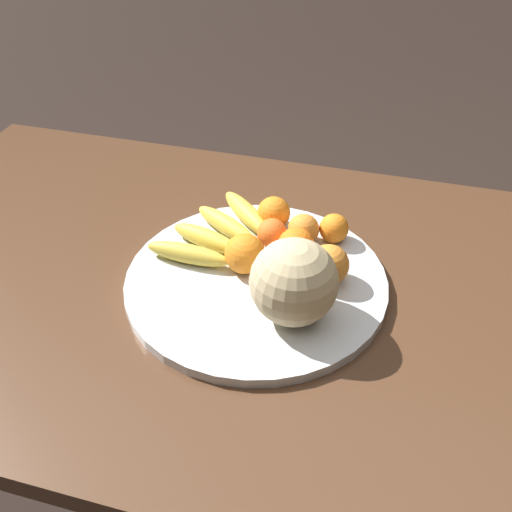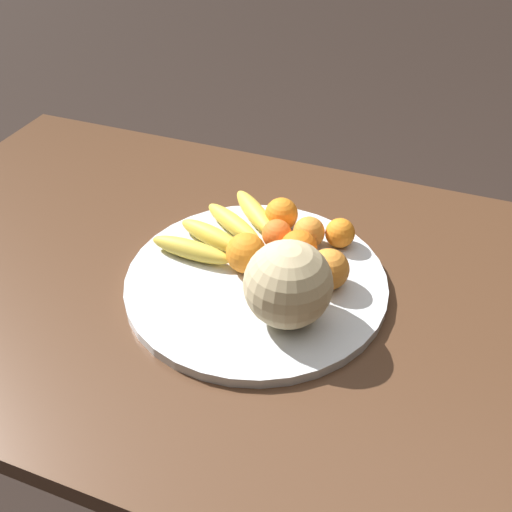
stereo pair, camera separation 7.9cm
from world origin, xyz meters
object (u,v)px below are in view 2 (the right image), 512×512
(banana_bunch, at_px, (225,230))
(orange_mid_center, at_px, (299,249))
(orange_back_right, at_px, (246,253))
(produce_tag, at_px, (275,263))
(fruit_bowl, at_px, (256,281))
(orange_top_small, at_px, (277,234))
(orange_front_right, at_px, (309,232))
(orange_side_extra, at_px, (329,269))
(kitchen_table, at_px, (239,316))
(melon, at_px, (288,284))
(orange_back_left, at_px, (281,214))
(orange_front_left, at_px, (340,233))

(banana_bunch, distance_m, orange_mid_center, 0.16)
(orange_back_right, bearing_deg, produce_tag, -141.84)
(fruit_bowl, relative_size, orange_top_small, 8.32)
(orange_front_right, height_order, produce_tag, orange_front_right)
(orange_side_extra, bearing_deg, orange_top_small, -31.67)
(kitchen_table, distance_m, orange_side_extra, 0.22)
(melon, relative_size, orange_back_right, 1.97)
(fruit_bowl, bearing_deg, orange_side_extra, -167.92)
(banana_bunch, xyz_separation_m, orange_back_right, (-0.07, 0.07, 0.02))
(orange_back_left, xyz_separation_m, orange_back_right, (0.02, 0.14, 0.00))
(melon, xyz_separation_m, produce_tag, (0.07, -0.13, -0.07))
(produce_tag, bearing_deg, fruit_bowl, 101.15)
(orange_top_small, bearing_deg, kitchen_table, 69.45)
(fruit_bowl, distance_m, banana_bunch, 0.14)
(orange_front_right, height_order, orange_back_right, orange_back_right)
(orange_mid_center, distance_m, orange_back_right, 0.10)
(orange_back_right, xyz_separation_m, produce_tag, (-0.04, -0.03, -0.04))
(banana_bunch, distance_m, orange_side_extra, 0.23)
(melon, distance_m, orange_front_right, 0.21)
(orange_top_small, bearing_deg, produce_tag, 105.95)
(melon, distance_m, orange_top_small, 0.20)
(orange_front_right, relative_size, orange_mid_center, 0.88)
(orange_front_left, bearing_deg, kitchen_table, 44.73)
(orange_back_left, xyz_separation_m, orange_side_extra, (-0.13, 0.13, 0.00))
(orange_front_left, xyz_separation_m, orange_mid_center, (0.06, 0.08, 0.01))
(melon, xyz_separation_m, orange_top_small, (0.08, -0.18, -0.04))
(orange_top_small, bearing_deg, fruit_bowl, 88.25)
(fruit_bowl, distance_m, orange_front_right, 0.14)
(kitchen_table, relative_size, orange_mid_center, 22.22)
(produce_tag, bearing_deg, orange_front_right, -88.65)
(melon, bearing_deg, produce_tag, -62.42)
(fruit_bowl, xyz_separation_m, orange_back_left, (0.01, -0.16, 0.04))
(fruit_bowl, relative_size, melon, 3.26)
(melon, height_order, orange_back_right, melon)
(orange_back_right, bearing_deg, kitchen_table, 60.69)
(orange_side_extra, bearing_deg, orange_mid_center, -30.15)
(orange_front_left, bearing_deg, orange_mid_center, 55.67)
(kitchen_table, bearing_deg, banana_bunch, -54.75)
(orange_back_left, bearing_deg, orange_mid_center, 124.61)
(banana_bunch, height_order, orange_top_small, orange_top_small)
(orange_side_extra, bearing_deg, orange_back_right, 3.65)
(fruit_bowl, xyz_separation_m, orange_front_left, (-0.11, -0.15, 0.04))
(produce_tag, bearing_deg, banana_bunch, 11.60)
(melon, relative_size, orange_mid_center, 2.09)
(kitchen_table, distance_m, melon, 0.23)
(banana_bunch, relative_size, orange_side_extra, 3.44)
(orange_mid_center, bearing_deg, kitchen_table, 35.14)
(fruit_bowl, distance_m, orange_front_left, 0.19)
(fruit_bowl, height_order, produce_tag, produce_tag)
(kitchen_table, height_order, melon, melon)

